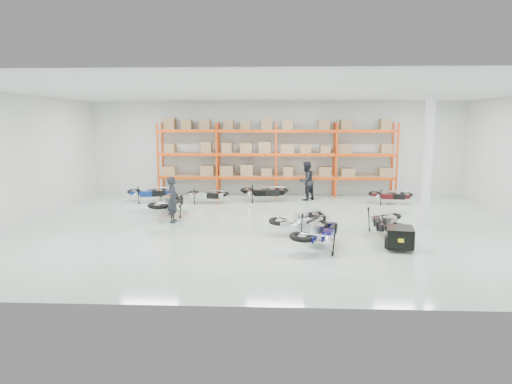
{
  "coord_description": "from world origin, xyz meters",
  "views": [
    {
      "loc": [
        0.05,
        -15.33,
        3.53
      ],
      "look_at": [
        -0.68,
        0.43,
        1.1
      ],
      "focal_mm": 32.0,
      "sensor_mm": 36.0,
      "label": 1
    }
  ],
  "objects_px": {
    "moto_touring_right": "(386,218)",
    "moto_black_far_left": "(169,199)",
    "person_back": "(306,181)",
    "moto_blue_centre": "(319,227)",
    "moto_back_a": "(151,190)",
    "moto_silver_left": "(303,216)",
    "moto_back_c": "(264,189)",
    "trailer": "(400,237)",
    "person_left": "(173,200)",
    "moto_back_d": "(391,193)",
    "moto_back_b": "(207,192)"
  },
  "relations": [
    {
      "from": "moto_back_a",
      "to": "person_left",
      "type": "distance_m",
      "value": 4.53
    },
    {
      "from": "moto_blue_centre",
      "to": "moto_back_a",
      "type": "xyz_separation_m",
      "value": [
        -6.79,
        7.28,
        -0.07
      ]
    },
    {
      "from": "moto_back_a",
      "to": "person_back",
      "type": "distance_m",
      "value": 6.98
    },
    {
      "from": "moto_back_c",
      "to": "trailer",
      "type": "bearing_deg",
      "value": -154.08
    },
    {
      "from": "trailer",
      "to": "moto_back_a",
      "type": "bearing_deg",
      "value": 151.82
    },
    {
      "from": "moto_back_d",
      "to": "moto_back_c",
      "type": "bearing_deg",
      "value": 94.66
    },
    {
      "from": "moto_touring_right",
      "to": "moto_black_far_left",
      "type": "bearing_deg",
      "value": 167.82
    },
    {
      "from": "moto_touring_right",
      "to": "moto_back_a",
      "type": "distance_m",
      "value": 10.67
    },
    {
      "from": "moto_silver_left",
      "to": "moto_back_c",
      "type": "distance_m",
      "value": 6.15
    },
    {
      "from": "person_left",
      "to": "moto_back_d",
      "type": "bearing_deg",
      "value": -66.37
    },
    {
      "from": "moto_silver_left",
      "to": "trailer",
      "type": "bearing_deg",
      "value": -162.35
    },
    {
      "from": "trailer",
      "to": "person_back",
      "type": "xyz_separation_m",
      "value": [
        -2.1,
        8.08,
        0.51
      ]
    },
    {
      "from": "moto_back_a",
      "to": "person_left",
      "type": "bearing_deg",
      "value": -166.79
    },
    {
      "from": "trailer",
      "to": "moto_back_c",
      "type": "distance_m",
      "value": 8.64
    },
    {
      "from": "moto_blue_centre",
      "to": "moto_back_b",
      "type": "bearing_deg",
      "value": -39.83
    },
    {
      "from": "moto_touring_right",
      "to": "moto_back_a",
      "type": "relative_size",
      "value": 1.02
    },
    {
      "from": "moto_black_far_left",
      "to": "moto_touring_right",
      "type": "bearing_deg",
      "value": 160.05
    },
    {
      "from": "moto_back_d",
      "to": "person_back",
      "type": "bearing_deg",
      "value": 85.99
    },
    {
      "from": "moto_back_a",
      "to": "moto_silver_left",
      "type": "bearing_deg",
      "value": -143.38
    },
    {
      "from": "moto_black_far_left",
      "to": "moto_back_a",
      "type": "height_order",
      "value": "moto_black_far_left"
    },
    {
      "from": "moto_touring_right",
      "to": "moto_back_a",
      "type": "xyz_separation_m",
      "value": [
        -9.03,
        5.69,
        -0.01
      ]
    },
    {
      "from": "moto_back_c",
      "to": "person_left",
      "type": "xyz_separation_m",
      "value": [
        -3.1,
        -4.46,
        0.25
      ]
    },
    {
      "from": "moto_silver_left",
      "to": "moto_black_far_left",
      "type": "height_order",
      "value": "moto_black_far_left"
    },
    {
      "from": "moto_back_c",
      "to": "person_back",
      "type": "height_order",
      "value": "person_back"
    },
    {
      "from": "person_left",
      "to": "trailer",
      "type": "bearing_deg",
      "value": -115.94
    },
    {
      "from": "moto_black_far_left",
      "to": "moto_touring_right",
      "type": "distance_m",
      "value": 8.03
    },
    {
      "from": "moto_touring_right",
      "to": "trailer",
      "type": "distance_m",
      "value": 1.61
    },
    {
      "from": "trailer",
      "to": "moto_black_far_left",
      "type": "bearing_deg",
      "value": 160.21
    },
    {
      "from": "moto_silver_left",
      "to": "moto_back_b",
      "type": "relative_size",
      "value": 1.18
    },
    {
      "from": "moto_back_b",
      "to": "moto_back_c",
      "type": "distance_m",
      "value": 2.56
    },
    {
      "from": "moto_black_far_left",
      "to": "person_back",
      "type": "height_order",
      "value": "person_back"
    },
    {
      "from": "moto_back_a",
      "to": "moto_back_d",
      "type": "height_order",
      "value": "moto_back_a"
    },
    {
      "from": "moto_blue_centre",
      "to": "moto_silver_left",
      "type": "xyz_separation_m",
      "value": [
        -0.36,
        1.66,
        -0.04
      ]
    },
    {
      "from": "moto_touring_right",
      "to": "person_left",
      "type": "xyz_separation_m",
      "value": [
        -7.09,
        1.61,
        0.26
      ]
    },
    {
      "from": "moto_black_far_left",
      "to": "moto_back_b",
      "type": "relative_size",
      "value": 1.26
    },
    {
      "from": "moto_blue_centre",
      "to": "moto_back_b",
      "type": "relative_size",
      "value": 1.26
    },
    {
      "from": "trailer",
      "to": "person_left",
      "type": "bearing_deg",
      "value": 166.42
    },
    {
      "from": "moto_touring_right",
      "to": "person_back",
      "type": "xyz_separation_m",
      "value": [
        -2.1,
        6.48,
        0.32
      ]
    },
    {
      "from": "moto_back_b",
      "to": "moto_back_d",
      "type": "distance_m",
      "value": 8.0
    },
    {
      "from": "moto_touring_right",
      "to": "moto_back_b",
      "type": "relative_size",
      "value": 1.14
    },
    {
      "from": "moto_blue_centre",
      "to": "moto_touring_right",
      "type": "xyz_separation_m",
      "value": [
        2.24,
        1.59,
        -0.06
      ]
    },
    {
      "from": "moto_touring_right",
      "to": "person_back",
      "type": "height_order",
      "value": "person_back"
    },
    {
      "from": "trailer",
      "to": "moto_back_d",
      "type": "bearing_deg",
      "value": 88.97
    },
    {
      "from": "person_left",
      "to": "moto_blue_centre",
      "type": "bearing_deg",
      "value": -125.0
    },
    {
      "from": "moto_silver_left",
      "to": "moto_back_c",
      "type": "bearing_deg",
      "value": -26.7
    },
    {
      "from": "trailer",
      "to": "moto_back_b",
      "type": "relative_size",
      "value": 0.96
    },
    {
      "from": "moto_blue_centre",
      "to": "moto_back_d",
      "type": "height_order",
      "value": "moto_blue_centre"
    },
    {
      "from": "trailer",
      "to": "person_left",
      "type": "distance_m",
      "value": 7.79
    },
    {
      "from": "moto_back_b",
      "to": "moto_back_d",
      "type": "xyz_separation_m",
      "value": [
        8.0,
        0.17,
        0.0
      ]
    },
    {
      "from": "moto_back_b",
      "to": "moto_back_d",
      "type": "bearing_deg",
      "value": -82.02
    }
  ]
}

